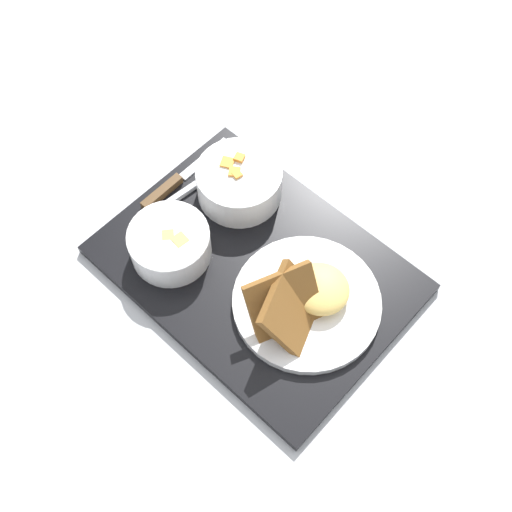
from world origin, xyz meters
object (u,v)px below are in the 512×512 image
bowl_soup (170,242)px  knife (174,183)px  spoon (193,187)px  plate_main (305,301)px  bowl_salad (239,181)px

bowl_soup → knife: 0.13m
knife → spoon: bearing=-60.3°
spoon → knife: bearing=126.5°
plate_main → spoon: plate_main is taller
bowl_salad → bowl_soup: 0.15m
bowl_salad → knife: bearing=-147.8°
bowl_salad → spoon: bowl_salad is taller
knife → plate_main: bearing=-94.4°
bowl_salad → plate_main: bearing=-23.4°
bowl_salad → bowl_soup: (-0.01, -0.15, -0.00)m
knife → bowl_soup: bearing=-135.6°
bowl_soup → plate_main: bearing=16.4°
bowl_soup → bowl_salad: bearing=88.0°
bowl_salad → knife: size_ratio=0.72×
plate_main → bowl_salad: bearing=156.6°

